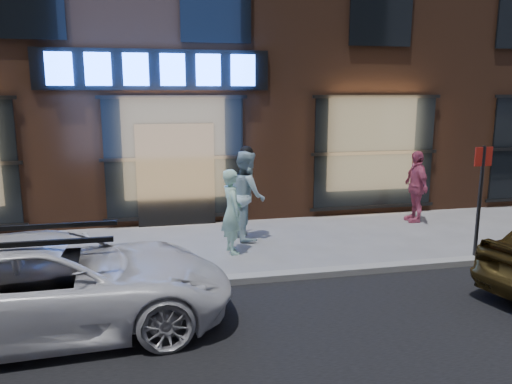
{
  "coord_description": "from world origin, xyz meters",
  "views": [
    {
      "loc": [
        -0.59,
        -7.72,
        3.14
      ],
      "look_at": [
        1.42,
        1.6,
        1.2
      ],
      "focal_mm": 35.0,
      "sensor_mm": 36.0,
      "label": 1
    }
  ],
  "objects_px": {
    "white_suv": "(55,285)",
    "sign_post": "(480,193)",
    "man_bowtie": "(232,211)",
    "passerby": "(416,186)",
    "man_cap": "(247,195)"
  },
  "relations": [
    {
      "from": "passerby",
      "to": "sign_post",
      "type": "bearing_deg",
      "value": -4.64
    },
    {
      "from": "passerby",
      "to": "white_suv",
      "type": "distance_m",
      "value": 8.66
    },
    {
      "from": "white_suv",
      "to": "passerby",
      "type": "bearing_deg",
      "value": -64.65
    },
    {
      "from": "man_cap",
      "to": "white_suv",
      "type": "relative_size",
      "value": 0.41
    },
    {
      "from": "man_cap",
      "to": "passerby",
      "type": "xyz_separation_m",
      "value": [
        4.29,
        0.55,
        -0.09
      ]
    },
    {
      "from": "man_cap",
      "to": "man_bowtie",
      "type": "bearing_deg",
      "value": 147.93
    },
    {
      "from": "man_cap",
      "to": "white_suv",
      "type": "height_order",
      "value": "man_cap"
    },
    {
      "from": "white_suv",
      "to": "sign_post",
      "type": "bearing_deg",
      "value": -83.66
    },
    {
      "from": "white_suv",
      "to": "sign_post",
      "type": "relative_size",
      "value": 2.14
    },
    {
      "from": "white_suv",
      "to": "sign_post",
      "type": "xyz_separation_m",
      "value": [
        7.15,
        1.27,
        0.67
      ]
    },
    {
      "from": "man_cap",
      "to": "sign_post",
      "type": "bearing_deg",
      "value": -126.12
    },
    {
      "from": "man_bowtie",
      "to": "passerby",
      "type": "distance_m",
      "value": 4.98
    },
    {
      "from": "passerby",
      "to": "white_suv",
      "type": "height_order",
      "value": "passerby"
    },
    {
      "from": "passerby",
      "to": "man_bowtie",
      "type": "bearing_deg",
      "value": -69.68
    },
    {
      "from": "man_bowtie",
      "to": "passerby",
      "type": "relative_size",
      "value": 0.96
    }
  ]
}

